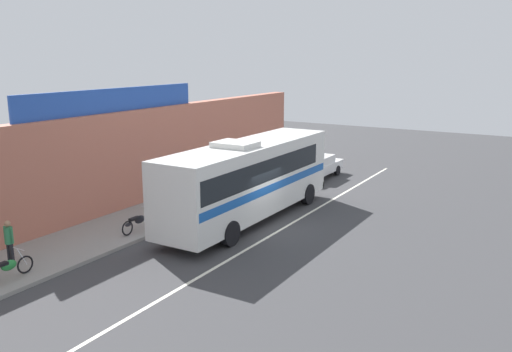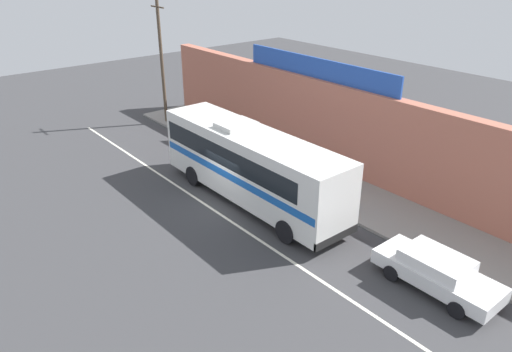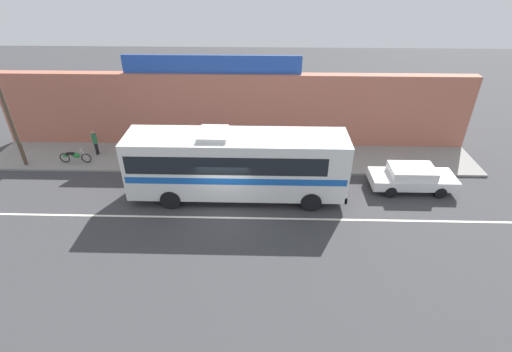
# 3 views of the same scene
# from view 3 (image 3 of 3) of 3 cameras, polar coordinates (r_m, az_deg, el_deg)

# --- Properties ---
(ground_plane) EXTENTS (70.00, 70.00, 0.00)m
(ground_plane) POSITION_cam_3_polar(r_m,az_deg,el_deg) (19.84, -4.67, -4.79)
(ground_plane) COLOR #3A3A3D
(sidewalk_slab) EXTENTS (30.00, 3.60, 0.14)m
(sidewalk_slab) POSITION_cam_3_polar(r_m,az_deg,el_deg) (24.16, -3.49, 2.67)
(sidewalk_slab) COLOR gray
(sidewalk_slab) RESTS_ON ground_plane
(storefront_facade) EXTENTS (30.00, 0.70, 4.80)m
(storefront_facade) POSITION_cam_3_polar(r_m,az_deg,el_deg) (25.10, -3.28, 9.72)
(storefront_facade) COLOR #B26651
(storefront_facade) RESTS_ON ground_plane
(storefront_billboard) EXTENTS (10.94, 0.12, 1.10)m
(storefront_billboard) POSITION_cam_3_polar(r_m,az_deg,el_deg) (24.30, -6.63, 16.17)
(storefront_billboard) COLOR #234CAD
(storefront_billboard) RESTS_ON storefront_facade
(road_center_stripe) EXTENTS (30.00, 0.14, 0.01)m
(road_center_stripe) POSITION_cam_3_polar(r_m,az_deg,el_deg) (19.20, -4.90, -6.20)
(road_center_stripe) COLOR silver
(road_center_stripe) RESTS_ON ground_plane
(intercity_bus) EXTENTS (11.15, 2.65, 3.78)m
(intercity_bus) POSITION_cam_3_polar(r_m,az_deg,el_deg) (19.63, -3.09, 2.03)
(intercity_bus) COLOR silver
(intercity_bus) RESTS_ON ground_plane
(parked_car) EXTENTS (4.52, 1.84, 1.37)m
(parked_car) POSITION_cam_3_polar(r_m,az_deg,el_deg) (22.53, 22.19, -0.20)
(parked_car) COLOR silver
(parked_car) RESTS_ON ground_plane
(utility_pole) EXTENTS (1.60, 0.22, 8.32)m
(utility_pole) POSITION_cam_3_polar(r_m,az_deg,el_deg) (25.62, -33.61, 9.81)
(utility_pole) COLOR brown
(utility_pole) RESTS_ON sidewalk_slab
(motorcycle_purple) EXTENTS (1.96, 0.56, 0.94)m
(motorcycle_purple) POSITION_cam_3_polar(r_m,az_deg,el_deg) (23.53, -12.43, 2.46)
(motorcycle_purple) COLOR black
(motorcycle_purple) RESTS_ON sidewalk_slab
(motorcycle_blue) EXTENTS (1.95, 0.56, 0.94)m
(motorcycle_blue) POSITION_cam_3_polar(r_m,az_deg,el_deg) (25.78, -25.38, 2.67)
(motorcycle_blue) COLOR black
(motorcycle_blue) RESTS_ON sidewalk_slab
(pedestrian_far_right) EXTENTS (0.30, 0.48, 1.63)m
(pedestrian_far_right) POSITION_cam_3_polar(r_m,az_deg,el_deg) (26.04, -22.86, 4.86)
(pedestrian_far_right) COLOR black
(pedestrian_far_right) RESTS_ON sidewalk_slab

